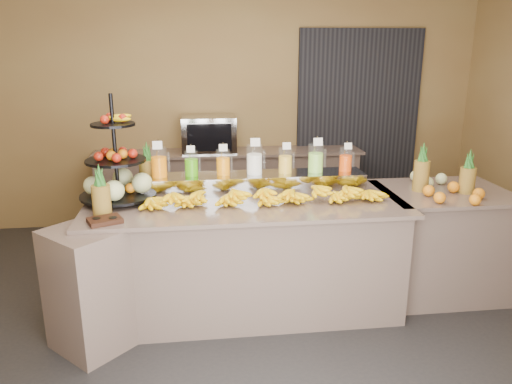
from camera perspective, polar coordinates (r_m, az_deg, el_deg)
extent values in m
plane|color=black|center=(4.05, -0.62, -15.05)|extent=(6.00, 6.00, 0.00)
cube|color=brown|center=(5.99, -3.40, 9.62)|extent=(6.00, 0.02, 2.80)
cube|color=black|center=(6.28, 11.54, 7.79)|extent=(1.50, 0.06, 2.20)
cube|color=gray|center=(4.10, -1.12, -7.49)|extent=(2.40, 0.90, 0.90)
cube|color=gray|center=(3.93, -1.15, -1.29)|extent=(2.50, 1.00, 0.03)
cube|color=gray|center=(3.80, -18.27, -10.43)|extent=(0.71, 0.71, 0.90)
cube|color=gray|center=(4.66, 20.11, -5.50)|extent=(1.00, 0.80, 0.90)
cube|color=gray|center=(4.52, 20.68, -0.01)|extent=(1.08, 0.88, 0.03)
cube|color=gray|center=(5.93, -3.08, 0.16)|extent=(3.00, 0.50, 0.90)
cube|color=gray|center=(5.81, -3.15, 4.57)|extent=(3.10, 0.55, 0.03)
cube|color=gray|center=(4.19, -0.18, 1.10)|extent=(1.85, 0.30, 0.15)
cylinder|color=silver|center=(4.12, -11.04, 3.34)|extent=(0.13, 0.13, 0.24)
cylinder|color=orange|center=(4.13, -11.01, 2.83)|extent=(0.12, 0.12, 0.16)
cylinder|color=gray|center=(4.12, -11.30, 4.11)|extent=(0.01, 0.01, 0.28)
cube|color=white|center=(4.03, -11.21, 5.27)|extent=(0.08, 0.02, 0.07)
cylinder|color=silver|center=(4.11, -7.40, 3.24)|extent=(0.11, 0.11, 0.21)
cylinder|color=#399D02|center=(4.12, -7.39, 2.80)|extent=(0.10, 0.10, 0.14)
cylinder|color=gray|center=(4.11, -7.62, 3.90)|extent=(0.01, 0.01, 0.24)
cube|color=white|center=(4.04, -7.47, 4.88)|extent=(0.07, 0.02, 0.06)
cylinder|color=silver|center=(4.12, -3.78, 3.40)|extent=(0.11, 0.11, 0.21)
cylinder|color=orange|center=(4.13, -3.77, 2.94)|extent=(0.11, 0.11, 0.14)
cylinder|color=gray|center=(4.12, -4.00, 4.07)|extent=(0.01, 0.01, 0.25)
cube|color=white|center=(4.04, -3.77, 5.08)|extent=(0.07, 0.02, 0.06)
cylinder|color=silver|center=(4.14, -0.18, 3.74)|extent=(0.13, 0.13, 0.25)
cylinder|color=white|center=(4.15, -0.18, 3.21)|extent=(0.13, 0.13, 0.17)
cylinder|color=gray|center=(4.13, -0.43, 4.52)|extent=(0.01, 0.01, 0.29)
cube|color=white|center=(4.04, -0.08, 5.71)|extent=(0.08, 0.02, 0.07)
cylinder|color=silver|center=(4.18, 3.37, 3.61)|extent=(0.12, 0.12, 0.21)
cylinder|color=gold|center=(4.19, 3.36, 3.16)|extent=(0.11, 0.11, 0.14)
cylinder|color=gray|center=(4.18, 3.16, 4.28)|extent=(0.01, 0.01, 0.25)
cube|color=white|center=(4.10, 3.53, 5.28)|extent=(0.07, 0.02, 0.06)
cylinder|color=silver|center=(4.23, 6.84, 3.85)|extent=(0.13, 0.13, 0.24)
cylinder|color=#8DDC4B|center=(4.24, 6.83, 3.35)|extent=(0.12, 0.12, 0.16)
cylinder|color=gray|center=(4.22, 6.62, 4.59)|extent=(0.01, 0.01, 0.28)
cube|color=white|center=(4.14, 7.11, 5.71)|extent=(0.08, 0.02, 0.06)
cylinder|color=silver|center=(4.30, 10.21, 3.66)|extent=(0.11, 0.11, 0.20)
cylinder|color=#E84100|center=(4.31, 10.19, 3.25)|extent=(0.10, 0.10, 0.14)
cylinder|color=gray|center=(4.30, 10.02, 4.28)|extent=(0.01, 0.01, 0.24)
cube|color=white|center=(4.23, 10.49, 5.19)|extent=(0.06, 0.02, 0.05)
ellipsoid|color=yellow|center=(3.87, -11.86, -0.99)|extent=(0.23, 0.17, 0.10)
ellipsoid|color=yellow|center=(3.85, -7.69, -0.85)|extent=(0.23, 0.17, 0.10)
ellipsoid|color=yellow|center=(3.86, -3.50, -0.70)|extent=(0.23, 0.17, 0.10)
ellipsoid|color=yellow|center=(3.88, 0.64, -0.55)|extent=(0.23, 0.17, 0.10)
ellipsoid|color=yellow|center=(3.93, 4.72, -0.40)|extent=(0.23, 0.17, 0.10)
ellipsoid|color=yellow|center=(3.99, 8.68, -0.26)|extent=(0.23, 0.17, 0.10)
ellipsoid|color=yellow|center=(4.08, 12.49, -0.11)|extent=(0.23, 0.17, 0.10)
ellipsoid|color=yellow|center=(3.83, -9.41, 0.05)|extent=(0.19, 0.15, 0.09)
ellipsoid|color=yellow|center=(3.83, -6.04, 0.17)|extent=(0.19, 0.15, 0.09)
ellipsoid|color=yellow|center=(3.84, -2.68, 0.29)|extent=(0.19, 0.15, 0.09)
ellipsoid|color=yellow|center=(3.86, 0.65, 0.40)|extent=(0.19, 0.15, 0.09)
ellipsoid|color=yellow|center=(3.90, 3.93, 0.52)|extent=(0.19, 0.15, 0.09)
ellipsoid|color=yellow|center=(3.95, 7.14, 0.62)|extent=(0.19, 0.15, 0.09)
ellipsoid|color=yellow|center=(4.01, 10.27, 0.73)|extent=(0.19, 0.15, 0.09)
cylinder|color=black|center=(4.00, -15.83, 4.80)|extent=(0.04, 0.04, 0.84)
cylinder|color=black|center=(4.09, -15.43, -0.31)|extent=(0.72, 0.72, 0.02)
cylinder|color=black|center=(4.02, -15.73, 3.50)|extent=(0.56, 0.56, 0.02)
cylinder|color=black|center=(3.97, -16.04, 7.43)|extent=(0.40, 0.40, 0.02)
sphere|color=beige|center=(4.04, -12.91, 0.99)|extent=(0.16, 0.16, 0.16)
sphere|color=maroon|center=(3.99, -13.93, 4.25)|extent=(0.07, 0.07, 0.07)
sphere|color=orange|center=(4.09, -16.77, 0.34)|extent=(0.08, 0.08, 0.08)
cube|color=black|center=(3.62, -16.89, -3.13)|extent=(0.27, 0.24, 0.03)
cylinder|color=brown|center=(3.75, -17.24, -0.91)|extent=(0.13, 0.13, 0.23)
cone|color=#1B511B|center=(3.70, -17.49, 1.94)|extent=(0.07, 0.07, 0.16)
cylinder|color=brown|center=(4.27, -12.21, 1.85)|extent=(0.14, 0.14, 0.27)
cone|color=#1B511B|center=(4.22, -12.39, 4.65)|extent=(0.07, 0.07, 0.16)
cylinder|color=brown|center=(4.41, 18.35, 1.77)|extent=(0.14, 0.14, 0.26)
cylinder|color=brown|center=(4.49, 22.99, 1.25)|extent=(0.13, 0.13, 0.21)
ellipsoid|color=orange|center=(4.27, 21.70, -0.15)|extent=(0.39, 0.26, 0.10)
cube|color=gray|center=(5.76, -5.42, 6.62)|extent=(0.61, 0.43, 0.41)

